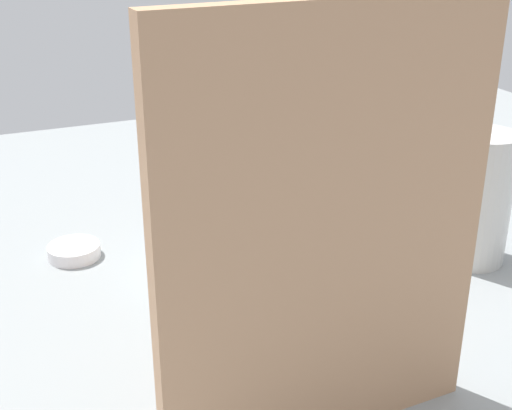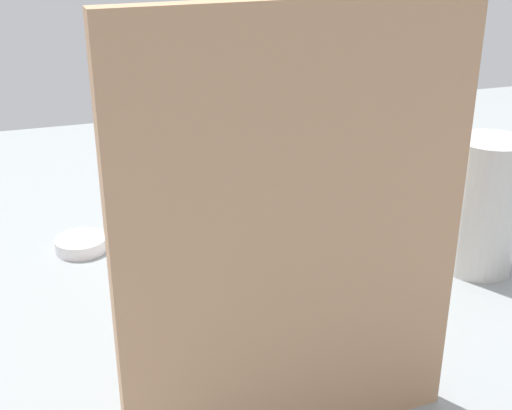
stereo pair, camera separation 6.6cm
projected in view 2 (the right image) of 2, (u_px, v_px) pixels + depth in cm
name	position (u px, v px, depth cm)	size (l,w,h in cm)	color
ground_plane	(261.00, 280.00, 87.05)	(180.00, 140.00, 3.00)	gray
fruit_bowl	(256.00, 254.00, 84.95)	(23.70, 23.70, 4.92)	white
orange_front_left	(294.00, 213.00, 80.56)	(7.80, 7.80, 7.80)	orange
orange_front_right	(251.00, 188.00, 87.58)	(7.80, 7.80, 7.80)	orange
orange_center	(217.00, 217.00, 79.52)	(7.80, 7.80, 7.80)	orange
banana_bunch	(233.00, 211.00, 82.96)	(6.85, 18.32, 6.20)	yellow
cutting_board	(296.00, 245.00, 52.62)	(28.00, 1.80, 36.00)	tan
thermos_tumbler	(484.00, 206.00, 83.71)	(8.46, 8.46, 16.62)	beige
jar_lid	(81.00, 244.00, 90.99)	(6.64, 6.64, 1.69)	white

